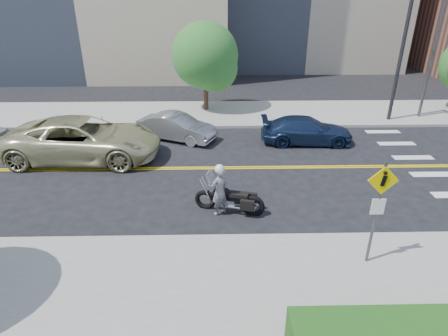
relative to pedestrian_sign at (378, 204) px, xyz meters
name	(u,v)px	position (x,y,z in m)	size (l,w,h in m)	color
ground_plane	(214,168)	(-4.20, 6.31, -1.96)	(120.00, 120.00, 0.00)	black
sidewalk_near	(213,297)	(-4.20, -1.19, -1.89)	(60.00, 5.00, 0.15)	#9E9B91
sidewalk_far	(214,114)	(-4.20, 13.81, -1.89)	(60.00, 5.00, 0.15)	#9E9B91
lamp_post	(435,45)	(7.80, 12.81, 2.19)	(0.16, 0.16, 8.00)	#4C4C51
traffic_light	(413,38)	(5.80, 11.39, 2.71)	(0.28, 4.50, 7.00)	black
pedestrian_sign	(378,204)	(0.00, 0.00, 0.00)	(0.78, 0.08, 3.00)	#4C4C51
motorcyclist	(220,190)	(-4.00, 2.73, -1.05)	(0.75, 0.70, 1.83)	#A3A3A8
motorcycle	(230,193)	(-3.67, 2.87, -1.25)	(2.34, 0.71, 1.43)	black
suv	(84,139)	(-9.94, 7.44, -1.03)	(3.07, 6.67, 1.85)	beige
parked_car_silver	(177,127)	(-6.09, 9.74, -1.31)	(1.38, 3.95, 1.30)	#93979A
parked_car_blue	(307,130)	(0.33, 9.16, -1.32)	(1.80, 4.44, 1.29)	navy
tree_far_a	(205,56)	(-4.72, 14.57, 1.41)	(3.90, 3.90, 5.32)	#382619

